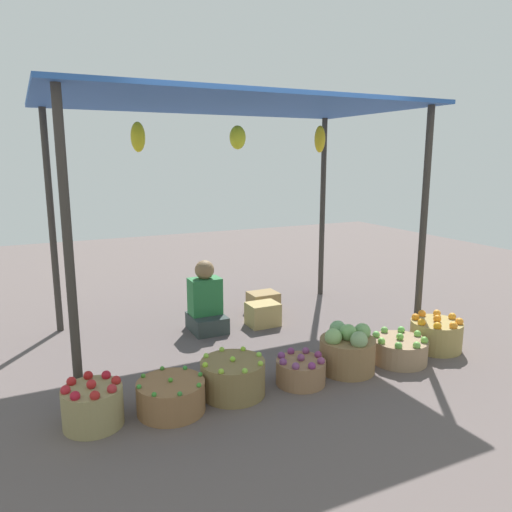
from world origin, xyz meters
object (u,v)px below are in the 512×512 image
(basket_red_apples, at_px, (93,405))
(wooden_crate_stacked_rear, at_px, (263,302))
(basket_purple_onions, at_px, (301,371))
(basket_limes, at_px, (233,377))
(wooden_crate_near_vendor, at_px, (263,314))
(basket_oranges, at_px, (436,334))
(basket_green_apples, at_px, (399,350))
(basket_cabbages, at_px, (347,351))
(basket_green_chilies, at_px, (171,396))
(vendor_person, at_px, (206,304))

(basket_red_apples, distance_m, wooden_crate_stacked_rear, 2.87)
(basket_purple_onions, bearing_deg, basket_red_apples, 177.58)
(wooden_crate_stacked_rear, bearing_deg, basket_limes, -123.10)
(wooden_crate_near_vendor, distance_m, wooden_crate_stacked_rear, 0.48)
(basket_oranges, distance_m, wooden_crate_near_vendor, 1.84)
(wooden_crate_near_vendor, bearing_deg, basket_green_apples, -64.41)
(basket_cabbages, distance_m, wooden_crate_stacked_rear, 1.83)
(basket_green_chilies, distance_m, basket_purple_onions, 1.11)
(basket_limes, bearing_deg, basket_green_chilies, -174.52)
(vendor_person, relative_size, basket_purple_onions, 1.87)
(vendor_person, distance_m, wooden_crate_stacked_rear, 0.92)
(wooden_crate_near_vendor, bearing_deg, wooden_crate_stacked_rear, 62.96)
(basket_limes, distance_m, wooden_crate_stacked_rear, 2.14)
(basket_green_chilies, bearing_deg, basket_oranges, 0.99)
(basket_limes, bearing_deg, basket_oranges, -0.09)
(basket_purple_onions, bearing_deg, basket_green_chilies, 178.84)
(basket_limes, height_order, basket_oranges, basket_oranges)
(basket_red_apples, relative_size, basket_green_chilies, 0.83)
(vendor_person, bearing_deg, basket_purple_onions, -80.30)
(basket_cabbages, bearing_deg, basket_oranges, 1.71)
(basket_red_apples, bearing_deg, basket_green_chilies, -4.96)
(basket_red_apples, xyz_separation_m, basket_limes, (1.08, 0.00, -0.01))
(basket_purple_onions, distance_m, wooden_crate_near_vendor, 1.48)
(basket_green_chilies, height_order, wooden_crate_near_vendor, basket_green_chilies)
(wooden_crate_near_vendor, bearing_deg, basket_oranges, -47.93)
(basket_oranges, distance_m, wooden_crate_stacked_rear, 2.06)
(basket_red_apples, relative_size, basket_green_apples, 0.82)
(basket_green_apples, xyz_separation_m, basket_oranges, (0.54, 0.08, 0.04))
(basket_green_chilies, relative_size, basket_green_apples, 1.00)
(basket_cabbages, distance_m, basket_oranges, 1.10)
(basket_purple_onions, bearing_deg, basket_oranges, 2.49)
(basket_purple_onions, bearing_deg, basket_cabbages, 4.18)
(basket_purple_onions, distance_m, basket_cabbages, 0.51)
(basket_green_apples, distance_m, wooden_crate_stacked_rear, 1.94)
(basket_limes, distance_m, basket_purple_onions, 0.59)
(basket_green_chilies, bearing_deg, basket_green_apples, -0.91)
(basket_limes, height_order, wooden_crate_near_vendor, basket_limes)
(basket_green_chilies, distance_m, basket_limes, 0.53)
(basket_red_apples, height_order, basket_green_apples, basket_red_apples)
(vendor_person, xyz_separation_m, basket_oranges, (1.86, -1.50, -0.15))
(vendor_person, distance_m, basket_green_apples, 2.07)
(vendor_person, xyz_separation_m, basket_cabbages, (0.77, -1.53, -0.11))
(basket_cabbages, height_order, basket_green_apples, basket_cabbages)
(basket_limes, distance_m, basket_cabbages, 1.09)
(vendor_person, distance_m, basket_green_chilies, 1.77)
(basket_green_chilies, distance_m, basket_green_apples, 2.17)
(basket_limes, distance_m, basket_oranges, 2.18)
(basket_limes, distance_m, basket_green_apples, 1.64)
(basket_limes, bearing_deg, basket_cabbages, -1.89)
(basket_green_chilies, height_order, basket_purple_onions, basket_green_chilies)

